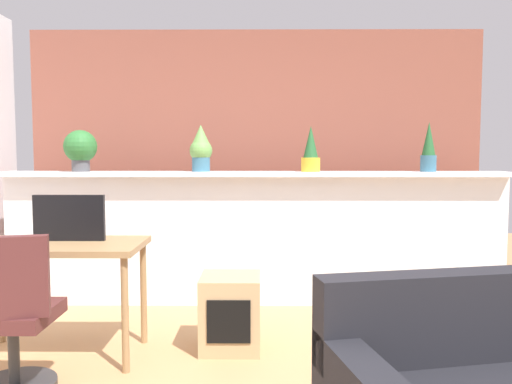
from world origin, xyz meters
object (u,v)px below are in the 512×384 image
side_cube_shelf (230,312)px  tv_monitor (69,218)px  potted_plant_0 (80,148)px  potted_plant_1 (201,148)px  potted_plant_3 (429,149)px  desk (57,256)px  office_chair (11,329)px  potted_plant_2 (311,151)px

side_cube_shelf → tv_monitor: bearing=-176.7°
potted_plant_0 → potted_plant_1: bearing=1.5°
potted_plant_3 → side_cube_shelf: size_ratio=0.85×
desk → tv_monitor: (0.06, 0.08, 0.24)m
office_chair → potted_plant_0: bearing=96.6°
tv_monitor → office_chair: 0.86m
tv_monitor → office_chair: bearing=-96.4°
potted_plant_3 → side_cube_shelf: bearing=-148.2°
potted_plant_2 → potted_plant_3: 1.01m
potted_plant_0 → potted_plant_3: (2.97, 0.02, -0.00)m
desk → office_chair: size_ratio=1.21×
potted_plant_3 → potted_plant_1: bearing=179.7°
potted_plant_2 → potted_plant_3: size_ratio=0.92×
potted_plant_1 → side_cube_shelf: (0.31, -1.03, -1.12)m
potted_plant_0 → desk: bearing=-79.0°
potted_plant_2 → desk: size_ratio=0.36×
potted_plant_0 → office_chair: 2.01m
potted_plant_3 → side_cube_shelf: potted_plant_3 is taller
tv_monitor → potted_plant_2: bearing=32.2°
potted_plant_0 → tv_monitor: bearing=-75.3°
potted_plant_3 → office_chair: (-2.77, -1.76, -0.97)m
potted_plant_2 → potted_plant_3: bearing=0.9°
potted_plant_3 → desk: 3.07m
desk → potted_plant_3: bearing=22.8°
potted_plant_0 → side_cube_shelf: (1.33, -1.00, -1.12)m
potted_plant_1 → office_chair: bearing=-115.0°
potted_plant_3 → potted_plant_2: bearing=-179.1°
potted_plant_2 → potted_plant_0: bearing=-179.9°
potted_plant_0 → office_chair: potted_plant_0 is taller
potted_plant_1 → tv_monitor: (-0.75, -1.09, -0.46)m
tv_monitor → side_cube_shelf: size_ratio=0.93×
office_chair → side_cube_shelf: bearing=33.4°
desk → side_cube_shelf: 1.20m
desk → office_chair: 0.67m
desk → potted_plant_0: bearing=101.0°
potted_plant_0 → potted_plant_3: bearing=0.3°
side_cube_shelf → desk: bearing=-172.8°
potted_plant_2 → tv_monitor: 2.04m
potted_plant_3 → office_chair: bearing=-147.6°
potted_plant_3 → tv_monitor: (-2.70, -1.08, -0.46)m
potted_plant_1 → potted_plant_2: 0.94m
potted_plant_2 → office_chair: bearing=-135.3°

